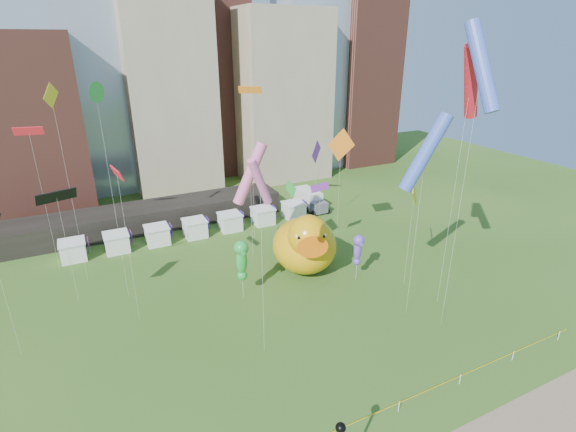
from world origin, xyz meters
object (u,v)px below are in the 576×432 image
seahorse_green (242,257)px  small_duck (300,237)px  seahorse_purple (358,248)px  big_duck (305,243)px  box_truck (310,199)px

seahorse_green → small_duck: bearing=49.1°
seahorse_green → seahorse_purple: size_ratio=1.19×
small_duck → seahorse_green: seahorse_green is taller
big_duck → seahorse_purple: 6.00m
small_duck → seahorse_purple: 10.54m
seahorse_purple → small_duck: bearing=119.4°
big_duck → seahorse_green: 8.66m
seahorse_green → seahorse_purple: 12.76m
seahorse_green → seahorse_purple: seahorse_green is taller
seahorse_green → seahorse_purple: (12.55, -2.21, -0.72)m
big_duck → box_truck: big_duck is taller
box_truck → big_duck: bearing=-121.8°
seahorse_purple → box_truck: bearing=93.8°
box_truck → seahorse_green: bearing=-134.9°
small_duck → seahorse_green: bearing=-157.5°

